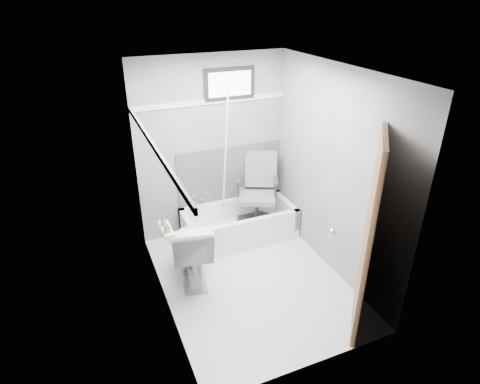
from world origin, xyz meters
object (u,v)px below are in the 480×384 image
toilet (191,248)px  door (412,249)px  bathtub (239,223)px  soap_bottle_b (163,221)px  office_chair (257,192)px  soap_bottle_a (167,227)px

toilet → door: bearing=145.2°
bathtub → soap_bottle_b: 1.61m
office_chair → door: size_ratio=0.49×
toilet → soap_bottle_a: 0.74m
bathtub → soap_bottle_a: (-1.17, -0.95, 0.76)m
toilet → door: (1.60, -1.61, 0.60)m
bathtub → toilet: bearing=-144.7°
door → toilet: bearing=134.8°
door → soap_bottle_b: 2.37m
door → soap_bottle_b: door is taller
soap_bottle_a → toilet: bearing=47.7°
soap_bottle_b → office_chair: bearing=30.7°
door → soap_bottle_b: size_ratio=23.66×
soap_bottle_a → soap_bottle_b: bearing=90.0°
door → soap_bottle_a: (-1.92, 1.26, -0.03)m
soap_bottle_a → soap_bottle_b: (0.00, 0.14, -0.01)m
office_chair → soap_bottle_b: (-1.45, -0.86, 0.35)m
office_chair → door: door is taller
bathtub → toilet: (-0.85, -0.60, 0.19)m
bathtub → door: size_ratio=0.75×
door → bathtub: bearing=108.7°
bathtub → soap_bottle_b: (-1.17, -0.81, 0.75)m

